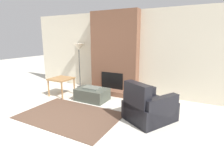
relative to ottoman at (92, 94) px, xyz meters
The scene contains 8 objects.
ground_plane 2.00m from the ottoman, 84.59° to the right, with size 24.00×24.00×0.00m, color beige.
wall_back 1.67m from the ottoman, 81.24° to the left, with size 6.86×0.06×2.60m, color beige.
fireplace 1.47m from the ottoman, 79.49° to the left, with size 1.60×0.65×2.60m.
ottoman is the anchor object (origin of this frame).
armchair 1.85m from the ottoman, 15.45° to the right, with size 1.18×1.24×0.88m.
side_table 1.13m from the ottoman, behind, with size 0.63×0.63×0.55m.
floor_lamp_left 1.90m from the ottoman, 141.41° to the left, with size 0.37×0.37×1.57m.
area_rug 1.13m from the ottoman, 83.61° to the right, with size 2.26×1.46×0.01m, color brown.
Camera 1 is at (2.56, -2.01, 1.78)m, focal length 28.00 mm.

